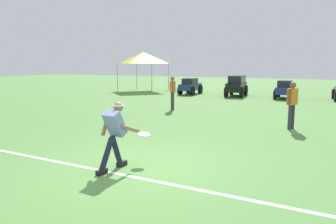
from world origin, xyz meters
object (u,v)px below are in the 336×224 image
at_px(teammate_midfield, 292,101).
at_px(frisbee_thrower, 115,132).
at_px(teammate_deep, 172,90).
at_px(parked_car_slot_a, 190,86).
at_px(frisbee_in_flight, 144,134).
at_px(parked_car_slot_b, 237,85).
at_px(parked_car_slot_c, 285,89).
at_px(event_tent, 143,58).

bearing_deg(teammate_midfield, frisbee_thrower, -117.50).
height_order(teammate_deep, parked_car_slot_a, teammate_deep).
height_order(frisbee_in_flight, teammate_deep, teammate_deep).
xyz_separation_m(parked_car_slot_a, parked_car_slot_b, (3.21, 0.02, 0.16)).
bearing_deg(parked_car_slot_c, frisbee_thrower, -97.44).
distance_m(frisbee_thrower, frisbee_in_flight, 0.80).
relative_size(frisbee_thrower, event_tent, 0.46).
bearing_deg(parked_car_slot_b, teammate_deep, -99.97).
height_order(parked_car_slot_b, parked_car_slot_c, parked_car_slot_b).
height_order(teammate_midfield, parked_car_slot_b, teammate_midfield).
height_order(frisbee_in_flight, teammate_midfield, teammate_midfield).
height_order(frisbee_in_flight, event_tent, event_tent).
relative_size(parked_car_slot_a, parked_car_slot_b, 0.91).
distance_m(teammate_midfield, teammate_deep, 5.84).
bearing_deg(parked_car_slot_a, teammate_midfield, -53.62).
relative_size(teammate_midfield, teammate_deep, 1.00).
bearing_deg(parked_car_slot_b, teammate_midfield, -67.76).
xyz_separation_m(frisbee_thrower, parked_car_slot_a, (-4.19, 15.67, -0.23)).
bearing_deg(parked_car_slot_b, frisbee_thrower, -86.44).
relative_size(frisbee_thrower, parked_car_slot_b, 0.57).
bearing_deg(frisbee_in_flight, parked_car_slot_a, 106.68).
bearing_deg(teammate_deep, parked_car_slot_b, 80.03).
relative_size(frisbee_in_flight, parked_car_slot_a, 0.17).
relative_size(frisbee_in_flight, parked_car_slot_b, 0.16).
bearing_deg(parked_car_slot_c, teammate_midfield, -83.96).
relative_size(frisbee_thrower, teammate_midfield, 0.90).
xyz_separation_m(teammate_midfield, event_tent, (-11.51, 10.96, 1.58)).
bearing_deg(parked_car_slot_c, parked_car_slot_a, 178.45).
xyz_separation_m(frisbee_thrower, event_tent, (-8.47, 16.82, 1.73)).
bearing_deg(frisbee_thrower, parked_car_slot_c, 82.56).
xyz_separation_m(frisbee_thrower, teammate_deep, (-2.29, 8.24, 0.15)).
xyz_separation_m(parked_car_slot_c, event_tent, (-10.49, 1.31, 1.96)).
bearing_deg(teammate_deep, frisbee_thrower, -74.47).
distance_m(teammate_deep, parked_car_slot_c, 8.46).
relative_size(teammate_deep, event_tent, 0.51).
distance_m(frisbee_thrower, teammate_midfield, 6.60).
relative_size(teammate_deep, parked_car_slot_a, 0.70).
distance_m(parked_car_slot_c, event_tent, 10.75).
bearing_deg(parked_car_slot_a, frisbee_in_flight, -73.32).
bearing_deg(teammate_midfield, frisbee_in_flight, -118.19).
bearing_deg(teammate_deep, event_tent, 125.76).
bearing_deg(parked_car_slot_a, parked_car_slot_b, 0.44).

